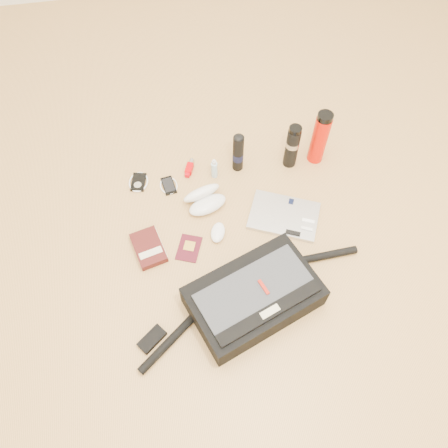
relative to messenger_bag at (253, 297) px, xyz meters
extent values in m
plane|color=tan|center=(0.00, 0.24, -0.06)|extent=(4.00, 4.00, 0.00)
cube|color=black|center=(0.00, 0.00, 0.00)|extent=(0.55, 0.45, 0.12)
cube|color=#313338|center=(0.01, -0.01, 0.06)|extent=(0.47, 0.35, 0.01)
cube|color=black|center=(0.04, -0.09, 0.06)|extent=(0.42, 0.19, 0.01)
cube|color=beige|center=(0.04, -0.09, 0.06)|extent=(0.08, 0.05, 0.02)
cube|color=#A21608|center=(0.04, 0.00, 0.07)|extent=(0.03, 0.06, 0.02)
cylinder|color=black|center=(-0.34, -0.10, -0.05)|extent=(0.26, 0.21, 0.03)
cylinder|color=black|center=(0.33, 0.14, -0.05)|extent=(0.30, 0.04, 0.03)
cube|color=black|center=(-0.40, -0.08, -0.05)|extent=(0.12, 0.11, 0.02)
cube|color=#B9B9BB|center=(0.22, 0.37, -0.05)|extent=(0.35, 0.31, 0.02)
cube|color=black|center=(0.27, 0.43, -0.04)|extent=(0.03, 0.04, 0.00)
cube|color=white|center=(0.31, 0.32, -0.04)|extent=(0.06, 0.04, 0.01)
cube|color=silver|center=(0.30, 0.28, -0.04)|extent=(0.05, 0.03, 0.01)
cube|color=black|center=(0.23, 0.27, -0.04)|extent=(0.06, 0.04, 0.01)
cube|color=#3F110F|center=(-0.38, 0.31, -0.05)|extent=(0.15, 0.20, 0.03)
cube|color=beige|center=(-0.32, 0.32, -0.05)|extent=(0.04, 0.16, 0.03)
cube|color=beige|center=(-0.37, 0.28, -0.03)|extent=(0.10, 0.05, 0.00)
cube|color=#430C17|center=(-0.21, 0.29, -0.06)|extent=(0.13, 0.15, 0.01)
cube|color=gold|center=(-0.21, 0.30, -0.06)|extent=(0.06, 0.06, 0.00)
ellipsoid|color=white|center=(-0.08, 0.33, -0.05)|extent=(0.09, 0.12, 0.03)
ellipsoid|color=silver|center=(-0.10, 0.48, -0.04)|extent=(0.20, 0.14, 0.05)
ellipsoid|color=white|center=(-0.12, 0.53, -0.02)|extent=(0.20, 0.15, 0.10)
ellipsoid|color=black|center=(-0.13, 0.46, -0.03)|extent=(0.05, 0.05, 0.02)
ellipsoid|color=black|center=(-0.07, 0.49, -0.03)|extent=(0.05, 0.05, 0.02)
cylinder|color=black|center=(-0.10, 0.48, -0.03)|extent=(0.03, 0.01, 0.01)
cube|color=black|center=(-0.40, 0.67, -0.06)|extent=(0.08, 0.11, 0.01)
cylinder|color=#B7B7B9|center=(-0.40, 0.65, -0.05)|extent=(0.04, 0.04, 0.00)
torus|color=white|center=(-0.40, 0.67, -0.06)|extent=(0.11, 0.11, 0.01)
cube|color=black|center=(-0.26, 0.63, -0.06)|extent=(0.07, 0.11, 0.01)
cube|color=black|center=(-0.26, 0.63, -0.05)|extent=(0.06, 0.09, 0.00)
torus|color=white|center=(-0.26, 0.63, -0.06)|extent=(0.09, 0.09, 0.01)
cube|color=#C10206|center=(-0.15, 0.70, -0.05)|extent=(0.05, 0.07, 0.03)
cube|color=#C1040F|center=(-0.17, 0.67, -0.05)|extent=(0.03, 0.03, 0.02)
cylinder|color=#9F9FA1|center=(-0.14, 0.74, -0.05)|extent=(0.03, 0.04, 0.02)
cylinder|color=#A6D1E9|center=(-0.04, 0.65, -0.02)|extent=(0.04, 0.04, 0.09)
cylinder|color=silver|center=(-0.04, 0.65, 0.03)|extent=(0.02, 0.02, 0.02)
cylinder|color=silver|center=(-0.04, 0.65, 0.05)|extent=(0.01, 0.01, 0.01)
cylinder|color=black|center=(0.07, 0.68, 0.04)|extent=(0.06, 0.06, 0.20)
cylinder|color=black|center=(0.07, 0.68, 0.02)|extent=(0.06, 0.06, 0.04)
ellipsoid|color=black|center=(0.07, 0.68, 0.14)|extent=(0.06, 0.06, 0.02)
cylinder|color=black|center=(0.32, 0.66, 0.05)|extent=(0.06, 0.06, 0.22)
cylinder|color=#9F9FA2|center=(0.32, 0.66, 0.07)|extent=(0.06, 0.06, 0.03)
cylinder|color=black|center=(0.32, 0.66, 0.16)|extent=(0.06, 0.06, 0.02)
cylinder|color=red|center=(0.45, 0.67, 0.07)|extent=(0.08, 0.08, 0.26)
cylinder|color=black|center=(0.45, 0.67, 0.21)|extent=(0.07, 0.07, 0.03)
camera|label=1|loc=(-0.22, -0.61, 1.56)|focal=35.00mm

